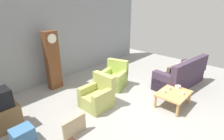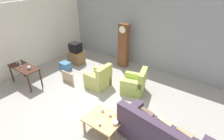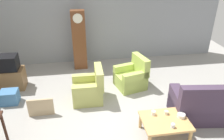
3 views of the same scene
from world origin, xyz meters
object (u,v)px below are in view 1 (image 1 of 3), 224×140
grandfather_clock (52,61)px  coffee_table_wood (173,94)px  armchair_olive_near (98,97)px  cup_white_porcelain (164,91)px  tv_stand_cabinet (4,118)px  cup_blue_rimmed (183,93)px  cup_cream_tall (169,88)px  framed_picture_leaning (75,127)px  bowl_white_stacked (178,87)px  armchair_olive_far (114,78)px  storage_box_blue (23,135)px  couch_floral (181,76)px

grandfather_clock → coffee_table_wood: bearing=-65.1°
armchair_olive_near → cup_white_porcelain: (1.29, -1.39, 0.17)m
tv_stand_cabinet → cup_blue_rimmed: bearing=-36.8°
armchair_olive_near → coffee_table_wood: bearing=-47.1°
armchair_olive_near → coffee_table_wood: armchair_olive_near is taller
cup_blue_rimmed → cup_cream_tall: 0.42m
coffee_table_wood → cup_white_porcelain: 0.30m
grandfather_clock → framed_picture_leaning: size_ratio=3.28×
bowl_white_stacked → cup_white_porcelain: bearing=163.5°
cup_white_porcelain → framed_picture_leaning: bearing=160.0°
armchair_olive_near → bowl_white_stacked: size_ratio=5.64×
grandfather_clock → cup_white_porcelain: (1.46, -3.37, -0.52)m
grandfather_clock → framed_picture_leaning: bearing=-112.1°
armchair_olive_far → cup_cream_tall: armchair_olive_far is taller
armchair_olive_near → framed_picture_leaning: size_ratio=1.53×
cup_white_porcelain → cup_blue_rimmed: cup_white_porcelain is taller
storage_box_blue → armchair_olive_near: bearing=-4.2°
framed_picture_leaning → cup_white_porcelain: size_ratio=6.34×
couch_floral → cup_cream_tall: size_ratio=25.09×
couch_floral → tv_stand_cabinet: size_ratio=3.23×
armchair_olive_near → armchair_olive_far: size_ratio=0.96×
framed_picture_leaning → bowl_white_stacked: bearing=-19.4°
framed_picture_leaning → cup_blue_rimmed: (2.72, -1.33, 0.24)m
cup_blue_rimmed → cup_white_porcelain: bearing=120.3°
armchair_olive_near → tv_stand_cabinet: armchair_olive_near is taller
tv_stand_cabinet → bowl_white_stacked: 4.71m
storage_box_blue → cup_white_porcelain: bearing=-24.8°
cup_white_porcelain → coffee_table_wood: bearing=-46.0°
armchair_olive_far → grandfather_clock: size_ratio=0.49×
armchair_olive_near → tv_stand_cabinet: (-2.15, 0.94, -0.01)m
armchair_olive_far → tv_stand_cabinet: 3.45m
tv_stand_cabinet → bowl_white_stacked: size_ratio=4.17×
armchair_olive_far → grandfather_clock: bearing=133.9°
framed_picture_leaning → coffee_table_wood: bearing=-22.4°
couch_floral → cup_cream_tall: bearing=-172.0°
storage_box_blue → tv_stand_cabinet: bearing=96.9°
coffee_table_wood → framed_picture_leaning: framed_picture_leaning is taller
armchair_olive_far → coffee_table_wood: 2.09m
armchair_olive_far → storage_box_blue: bearing=-174.3°
armchair_olive_near → bowl_white_stacked: armchair_olive_near is taller
coffee_table_wood → grandfather_clock: bearing=114.9°
tv_stand_cabinet → cup_blue_rimmed: tv_stand_cabinet is taller
armchair_olive_far → cup_cream_tall: (0.30, -1.89, 0.16)m
tv_stand_cabinet → storage_box_blue: bearing=-83.1°
grandfather_clock → framed_picture_leaning: 2.78m
coffee_table_wood → cup_cream_tall: cup_cream_tall is taller
cup_white_porcelain → cup_cream_tall: bearing=-3.6°
framed_picture_leaning → storage_box_blue: 1.09m
framed_picture_leaning → bowl_white_stacked: (3.02, -1.06, 0.24)m
armchair_olive_far → tv_stand_cabinet: bearing=172.4°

